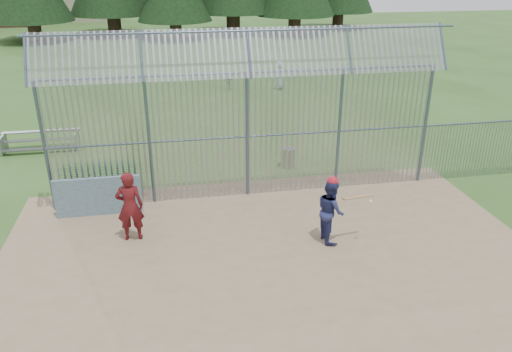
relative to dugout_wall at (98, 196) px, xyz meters
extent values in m
plane|color=#2D511E|center=(4.60, -2.90, -0.62)|extent=(120.00, 120.00, 0.00)
cube|color=#756047|center=(4.60, -3.40, -0.61)|extent=(14.00, 10.00, 0.02)
cube|color=#38566B|center=(0.00, 0.00, 0.00)|extent=(2.50, 0.12, 1.20)
imported|color=navy|center=(6.31, -2.65, 0.28)|extent=(0.70, 0.88, 1.76)
imported|color=maroon|center=(1.03, -1.62, 0.39)|extent=(0.73, 0.48, 1.98)
imported|color=gray|center=(8.87, 14.48, 0.21)|extent=(0.97, 0.87, 1.66)
imported|color=slate|center=(5.88, 14.87, -0.16)|extent=(0.58, 0.45, 0.92)
sphere|color=#B21726|center=(6.31, -2.65, 1.14)|extent=(0.28, 0.28, 0.28)
cylinder|color=#AA7F4C|center=(7.01, -2.80, 0.70)|extent=(0.85, 0.19, 0.07)
sphere|color=#AA7F4C|center=(6.58, -2.80, 0.70)|extent=(0.09, 0.09, 0.09)
sphere|color=white|center=(7.25, -3.04, 0.67)|extent=(0.09, 0.09, 0.09)
cylinder|color=gray|center=(6.46, 2.66, -0.27)|extent=(0.52, 0.52, 0.70)
cylinder|color=#9EA0A5|center=(6.46, 2.66, 0.10)|extent=(0.56, 0.56, 0.05)
sphere|color=#9EA0A5|center=(6.46, 2.66, 0.15)|extent=(0.10, 0.10, 0.10)
cube|color=slate|center=(-2.87, 5.80, -0.42)|extent=(3.00, 0.25, 0.05)
cube|color=gray|center=(-2.87, 6.15, -0.17)|extent=(3.00, 0.25, 0.05)
cube|color=gray|center=(-2.87, 6.50, 0.08)|extent=(3.00, 0.25, 0.05)
cube|color=slate|center=(-4.27, 6.15, -0.27)|extent=(0.06, 0.90, 0.70)
cube|color=gray|center=(-1.47, 6.15, -0.27)|extent=(0.06, 0.90, 0.70)
cylinder|color=#47566B|center=(-1.40, 0.60, 1.38)|extent=(0.10, 0.10, 4.00)
cylinder|color=#47566B|center=(1.60, 0.60, 1.38)|extent=(0.10, 0.10, 4.00)
cylinder|color=#47566B|center=(4.60, 0.60, 1.38)|extent=(0.10, 0.10, 4.00)
cylinder|color=#47566B|center=(7.60, 0.60, 1.38)|extent=(0.10, 0.10, 4.00)
cylinder|color=#47566B|center=(10.60, 0.60, 1.38)|extent=(0.10, 0.10, 4.00)
cylinder|color=#47566B|center=(4.60, 0.60, 3.38)|extent=(12.00, 0.07, 0.07)
cylinder|color=#47566B|center=(4.60, 0.60, 1.38)|extent=(12.00, 0.06, 0.06)
cube|color=gray|center=(4.60, 0.60, 1.38)|extent=(12.00, 0.02, 4.00)
cube|color=gray|center=(4.60, 0.23, 4.03)|extent=(12.00, 0.77, 1.31)
cylinder|color=#47566B|center=(10.60, 0.60, 0.38)|extent=(0.08, 0.08, 2.00)
cylinder|color=#332319|center=(-9.40, 37.10, 0.91)|extent=(1.19, 1.19, 3.06)
cylinder|color=#332319|center=(-2.40, 40.10, 1.09)|extent=(1.33, 1.33, 3.42)
cylinder|color=#332319|center=(3.60, 36.10, 0.82)|extent=(1.12, 1.12, 2.88)
cylinder|color=#332319|center=(9.60, 39.10, 1.18)|extent=(1.40, 1.40, 3.60)
cylinder|color=#332319|center=(15.60, 37.10, 1.00)|extent=(1.26, 1.26, 3.24)
cylinder|color=#332319|center=(21.60, 41.10, 0.91)|extent=(1.19, 1.19, 3.06)
camera|label=1|loc=(2.19, -13.96, 6.47)|focal=35.00mm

